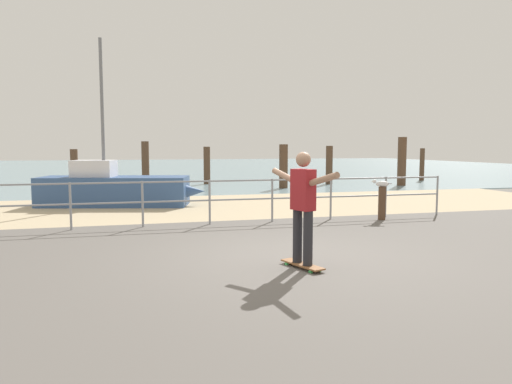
{
  "coord_description": "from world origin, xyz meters",
  "views": [
    {
      "loc": [
        -2.4,
        -7.19,
        1.81
      ],
      "look_at": [
        0.0,
        2.0,
        0.9
      ],
      "focal_mm": 33.34,
      "sensor_mm": 36.0,
      "label": 1
    }
  ],
  "objects": [
    {
      "name": "ground_plane",
      "position": [
        0.0,
        -1.0,
        0.0
      ],
      "size": [
        24.0,
        10.0,
        0.04
      ],
      "primitive_type": "cube",
      "color": "#605B56",
      "rests_on": "ground"
    },
    {
      "name": "beach_strip",
      "position": [
        0.0,
        7.0,
        0.0
      ],
      "size": [
        24.0,
        6.0,
        0.04
      ],
      "primitive_type": "cube",
      "color": "tan",
      "rests_on": "ground"
    },
    {
      "name": "sea_surface",
      "position": [
        0.0,
        35.0,
        0.0
      ],
      "size": [
        72.0,
        50.0,
        0.04
      ],
      "primitive_type": "cube",
      "color": "#75939E",
      "rests_on": "ground"
    },
    {
      "name": "railing_fence",
      "position": [
        -0.68,
        3.6,
        0.69
      ],
      "size": [
        12.1,
        0.05,
        1.05
      ],
      "color": "gray",
      "rests_on": "ground"
    },
    {
      "name": "sailboat",
      "position": [
        -2.78,
        7.79,
        0.52
      ],
      "size": [
        5.07,
        2.41,
        5.02
      ],
      "color": "#335184",
      "rests_on": "ground"
    },
    {
      "name": "skateboard",
      "position": [
        0.01,
        -0.7,
        0.07
      ],
      "size": [
        0.45,
        0.82,
        0.08
      ],
      "color": "brown",
      "rests_on": "ground"
    },
    {
      "name": "skateboarder",
      "position": [
        0.01,
        -0.7,
        1.02
      ],
      "size": [
        0.56,
        1.39,
        1.65
      ],
      "color": "#26262B",
      "rests_on": "skateboard"
    },
    {
      "name": "bollard_short",
      "position": [
        3.51,
        3.2,
        0.42
      ],
      "size": [
        0.18,
        0.18,
        0.83
      ],
      "primitive_type": "cylinder",
      "color": "#513826",
      "rests_on": "ground"
    },
    {
      "name": "seagull",
      "position": [
        3.49,
        3.21,
        0.91
      ],
      "size": [
        0.47,
        0.25,
        0.18
      ],
      "color": "white",
      "rests_on": "bollard_short"
    },
    {
      "name": "groyne_post_0",
      "position": [
        -4.62,
        12.92,
        0.85
      ],
      "size": [
        0.29,
        0.29,
        1.71
      ],
      "primitive_type": "cylinder",
      "color": "#513826",
      "rests_on": "ground"
    },
    {
      "name": "groyne_post_1",
      "position": [
        -1.77,
        16.29,
        1.03
      ],
      "size": [
        0.36,
        0.36,
        2.06
      ],
      "primitive_type": "cylinder",
      "color": "#513826",
      "rests_on": "ground"
    },
    {
      "name": "groyne_post_2",
      "position": [
        1.08,
        15.46,
        0.9
      ],
      "size": [
        0.32,
        0.32,
        1.81
      ],
      "primitive_type": "cylinder",
      "color": "#513826",
      "rests_on": "ground"
    },
    {
      "name": "groyne_post_3",
      "position": [
        3.94,
        12.35,
        0.95
      ],
      "size": [
        0.37,
        0.37,
        1.91
      ],
      "primitive_type": "cylinder",
      "color": "#513826",
      "rests_on": "ground"
    },
    {
      "name": "groyne_post_4",
      "position": [
        6.79,
        14.03,
        0.92
      ],
      "size": [
        0.32,
        0.32,
        1.85
      ],
      "primitive_type": "cylinder",
      "color": "#513826",
      "rests_on": "ground"
    },
    {
      "name": "groyne_post_5",
      "position": [
        9.64,
        12.29,
        1.12
      ],
      "size": [
        0.39,
        0.39,
        2.25
      ],
      "primitive_type": "cylinder",
      "color": "#513826",
      "rests_on": "ground"
    },
    {
      "name": "groyne_post_6",
      "position": [
        12.49,
        14.95,
        0.86
      ],
      "size": [
        0.25,
        0.25,
        1.72
      ],
      "primitive_type": "cylinder",
      "color": "#513826",
      "rests_on": "ground"
    }
  ]
}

